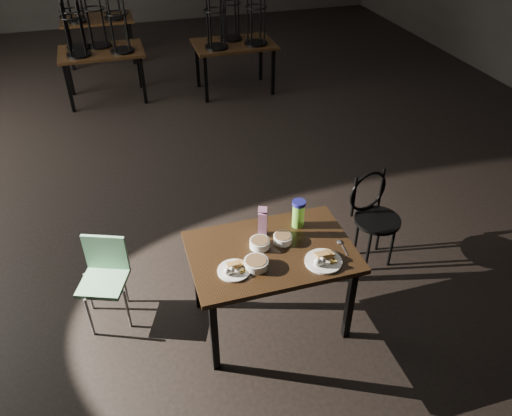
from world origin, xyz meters
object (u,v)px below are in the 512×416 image
object	(u,v)px
school_chair	(105,273)
bentwood_chair	(373,212)
main_table	(271,258)
water_bottle	(298,213)
juice_carton	(263,222)

from	to	relation	value
school_chair	bentwood_chair	bearing A→B (deg)	22.45
main_table	water_bottle	world-z (taller)	water_bottle
main_table	school_chair	world-z (taller)	main_table
water_bottle	bentwood_chair	distance (m)	0.95
juice_carton	school_chair	size ratio (longest dim) A/B	0.36
main_table	school_chair	xyz separation A→B (m)	(-1.22, 0.45, -0.23)
bentwood_chair	school_chair	xyz separation A→B (m)	(-2.33, -0.05, -0.07)
water_bottle	bentwood_chair	xyz separation A→B (m)	(0.83, 0.28, -0.35)
main_table	school_chair	size ratio (longest dim) A/B	1.64
school_chair	juice_carton	bearing A→B (deg)	9.08
bentwood_chair	school_chair	bearing A→B (deg)	168.79
juice_carton	school_chair	world-z (taller)	juice_carton
water_bottle	bentwood_chair	world-z (taller)	water_bottle
main_table	school_chair	distance (m)	1.32
bentwood_chair	school_chair	distance (m)	2.33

